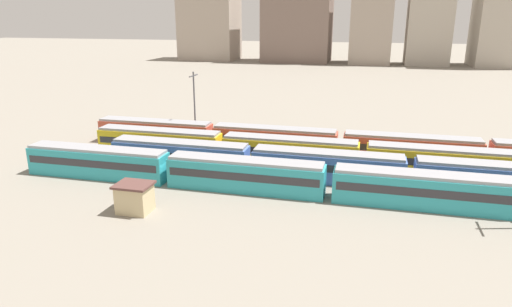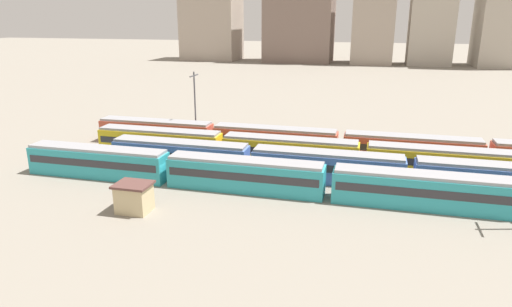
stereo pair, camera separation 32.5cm
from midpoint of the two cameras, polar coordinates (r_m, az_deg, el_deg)
name	(u,v)px [view 1 (the left image)]	position (r m, az deg, el deg)	size (l,w,h in m)	color
ground_plane	(184,162)	(62.60, -9.13, -1.12)	(600.00, 600.00, 0.00)	gray
train_track_1	(410,173)	(54.91, 18.61, -2.32)	(74.70, 3.06, 3.75)	#4C70BC
train_track_2	(441,162)	(60.31, 22.08, -0.99)	(93.60, 3.06, 3.75)	yellow
train_track_3	(340,144)	(64.76, 10.39, 1.18)	(74.70, 3.06, 3.75)	#BC4C38
catenary_pole_1	(195,104)	(71.58, -7.86, 6.22)	(0.24, 3.20, 10.99)	#4C4C51
signal_hut	(135,197)	(47.75, -15.19, -5.35)	(3.60, 3.00, 3.04)	#C6B284
distant_building_0	(210,27)	(211.29, -5.88, 15.52)	(24.23, 19.15, 28.47)	#A89989
distant_building_1	(298,13)	(201.22, 5.23, 17.21)	(28.11, 20.98, 40.67)	#7A665B
distant_building_2	(372,17)	(198.60, 14.33, 16.31)	(16.34, 20.39, 37.41)	#A89989
distant_building_3	(430,11)	(199.65, 21.02, 16.39)	(16.63, 15.70, 41.92)	#B2A899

